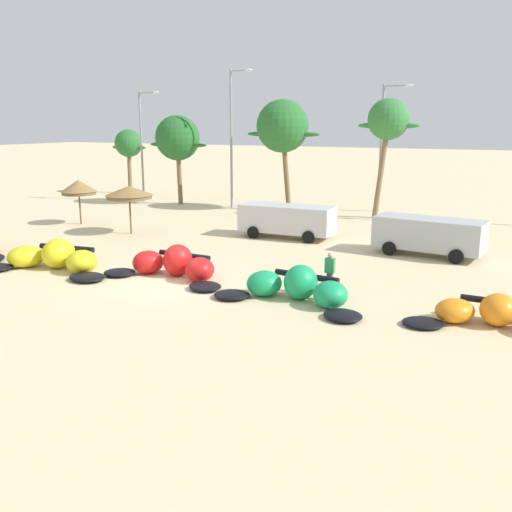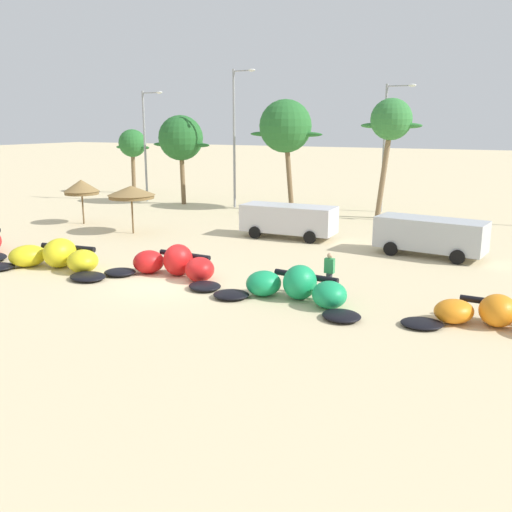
{
  "view_description": "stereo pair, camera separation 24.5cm",
  "coord_description": "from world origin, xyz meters",
  "px_view_note": "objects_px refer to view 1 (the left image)",
  "views": [
    {
      "loc": [
        13.01,
        -18.27,
        6.34
      ],
      "look_at": [
        3.02,
        2.0,
        1.0
      ],
      "focal_mm": 39.57,
      "sensor_mm": 36.0,
      "label": 1
    },
    {
      "loc": [
        13.23,
        -18.16,
        6.34
      ],
      "look_at": [
        3.02,
        2.0,
        1.0
      ],
      "focal_mm": 39.57,
      "sensor_mm": 36.0,
      "label": 2
    }
  ],
  "objects_px": {
    "beach_umbrella_middle": "(129,192)",
    "kite_right_of_center": "(497,316)",
    "lamppost_west": "(143,140)",
    "kite_center": "(296,288)",
    "parked_van": "(426,233)",
    "person_near_kites": "(330,273)",
    "palm_leftmost": "(129,144)",
    "parked_car_second": "(285,218)",
    "palm_left_of_gap": "(283,127)",
    "lamppost_west_center": "(233,132)",
    "kite_left": "(54,258)",
    "palm_left": "(178,139)",
    "kite_left_of_center": "(173,265)",
    "beach_umbrella_near_van": "(79,187)",
    "palm_center_left": "(388,121)",
    "lamppost_east_center": "(384,141)"
  },
  "relations": [
    {
      "from": "kite_center",
      "to": "beach_umbrella_near_van",
      "type": "height_order",
      "value": "beach_umbrella_near_van"
    },
    {
      "from": "kite_right_of_center",
      "to": "lamppost_west",
      "type": "xyz_separation_m",
      "value": [
        -28.15,
        19.14,
        4.57
      ]
    },
    {
      "from": "beach_umbrella_near_van",
      "to": "palm_left_of_gap",
      "type": "relative_size",
      "value": 0.35
    },
    {
      "from": "parked_van",
      "to": "palm_left_of_gap",
      "type": "distance_m",
      "value": 16.83
    },
    {
      "from": "palm_leftmost",
      "to": "palm_left_of_gap",
      "type": "xyz_separation_m",
      "value": [
        16.76,
        -3.4,
        1.61
      ]
    },
    {
      "from": "kite_left",
      "to": "palm_left_of_gap",
      "type": "relative_size",
      "value": 0.85
    },
    {
      "from": "parked_van",
      "to": "lamppost_east_center",
      "type": "relative_size",
      "value": 0.59
    },
    {
      "from": "lamppost_west",
      "to": "kite_center",
      "type": "bearing_deg",
      "value": -42.18
    },
    {
      "from": "parked_car_second",
      "to": "lamppost_west_center",
      "type": "distance_m",
      "value": 13.01
    },
    {
      "from": "parked_van",
      "to": "palm_left",
      "type": "distance_m",
      "value": 23.45
    },
    {
      "from": "kite_right_of_center",
      "to": "palm_leftmost",
      "type": "height_order",
      "value": "palm_leftmost"
    },
    {
      "from": "kite_left",
      "to": "kite_right_of_center",
      "type": "distance_m",
      "value": 18.13
    },
    {
      "from": "kite_left",
      "to": "beach_umbrella_near_van",
      "type": "height_order",
      "value": "beach_umbrella_near_van"
    },
    {
      "from": "palm_left",
      "to": "lamppost_west",
      "type": "xyz_separation_m",
      "value": [
        -3.35,
        0.01,
        -0.18
      ]
    },
    {
      "from": "kite_center",
      "to": "palm_leftmost",
      "type": "bearing_deg",
      "value": 138.1
    },
    {
      "from": "beach_umbrella_near_van",
      "to": "parked_car_second",
      "type": "distance_m",
      "value": 13.68
    },
    {
      "from": "kite_center",
      "to": "palm_center_left",
      "type": "bearing_deg",
      "value": 94.82
    },
    {
      "from": "kite_right_of_center",
      "to": "beach_umbrella_middle",
      "type": "relative_size",
      "value": 2.09
    },
    {
      "from": "kite_left_of_center",
      "to": "lamppost_west",
      "type": "distance_m",
      "value": 24.63
    },
    {
      "from": "palm_left_of_gap",
      "to": "palm_left",
      "type": "bearing_deg",
      "value": -175.71
    },
    {
      "from": "parked_van",
      "to": "lamppost_west",
      "type": "bearing_deg",
      "value": 158.13
    },
    {
      "from": "beach_umbrella_middle",
      "to": "kite_right_of_center",
      "type": "bearing_deg",
      "value": -20.07
    },
    {
      "from": "beach_umbrella_near_van",
      "to": "parked_car_second",
      "type": "bearing_deg",
      "value": 7.56
    },
    {
      "from": "beach_umbrella_near_van",
      "to": "beach_umbrella_middle",
      "type": "distance_m",
      "value": 5.08
    },
    {
      "from": "person_near_kites",
      "to": "palm_left_of_gap",
      "type": "relative_size",
      "value": 0.2
    },
    {
      "from": "kite_left_of_center",
      "to": "kite_center",
      "type": "relative_size",
      "value": 0.99
    },
    {
      "from": "person_near_kites",
      "to": "lamppost_west_center",
      "type": "bearing_deg",
      "value": 127.53
    },
    {
      "from": "person_near_kites",
      "to": "palm_leftmost",
      "type": "bearing_deg",
      "value": 140.62
    },
    {
      "from": "palm_center_left",
      "to": "lamppost_east_center",
      "type": "distance_m",
      "value": 3.32
    },
    {
      "from": "kite_center",
      "to": "palm_left_of_gap",
      "type": "bearing_deg",
      "value": 115.05
    },
    {
      "from": "palm_left_of_gap",
      "to": "lamppost_west_center",
      "type": "relative_size",
      "value": 0.79
    },
    {
      "from": "person_near_kites",
      "to": "palm_left",
      "type": "height_order",
      "value": "palm_left"
    },
    {
      "from": "parked_van",
      "to": "person_near_kites",
      "type": "distance_m",
      "value": 8.56
    },
    {
      "from": "palm_leftmost",
      "to": "kite_left",
      "type": "bearing_deg",
      "value": -58.36
    },
    {
      "from": "kite_left",
      "to": "palm_leftmost",
      "type": "bearing_deg",
      "value": 121.64
    },
    {
      "from": "beach_umbrella_middle",
      "to": "lamppost_west_center",
      "type": "xyz_separation_m",
      "value": [
        0.36,
        11.96,
        3.22
      ]
    },
    {
      "from": "parked_car_second",
      "to": "palm_left",
      "type": "relative_size",
      "value": 0.77
    },
    {
      "from": "palm_center_left",
      "to": "palm_left_of_gap",
      "type": "bearing_deg",
      "value": 177.64
    },
    {
      "from": "beach_umbrella_middle",
      "to": "lamppost_west_center",
      "type": "bearing_deg",
      "value": 88.28
    },
    {
      "from": "kite_left_of_center",
      "to": "palm_center_left",
      "type": "height_order",
      "value": "palm_center_left"
    },
    {
      "from": "lamppost_west_center",
      "to": "palm_leftmost",
      "type": "bearing_deg",
      "value": 163.6
    },
    {
      "from": "parked_van",
      "to": "palm_left",
      "type": "relative_size",
      "value": 0.77
    },
    {
      "from": "beach_umbrella_middle",
      "to": "palm_left",
      "type": "height_order",
      "value": "palm_left"
    },
    {
      "from": "parked_car_second",
      "to": "lamppost_west",
      "type": "distance_m",
      "value": 18.92
    },
    {
      "from": "kite_left_of_center",
      "to": "palm_left_of_gap",
      "type": "relative_size",
      "value": 0.75
    },
    {
      "from": "palm_center_left",
      "to": "person_near_kites",
      "type": "bearing_deg",
      "value": -82.37
    },
    {
      "from": "palm_left",
      "to": "palm_left_of_gap",
      "type": "distance_m",
      "value": 8.75
    },
    {
      "from": "kite_left",
      "to": "kite_left_of_center",
      "type": "bearing_deg",
      "value": 13.26
    },
    {
      "from": "kite_left_of_center",
      "to": "palm_left_of_gap",
      "type": "height_order",
      "value": "palm_left_of_gap"
    },
    {
      "from": "kite_left_of_center",
      "to": "lamppost_east_center",
      "type": "relative_size",
      "value": 0.67
    }
  ]
}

